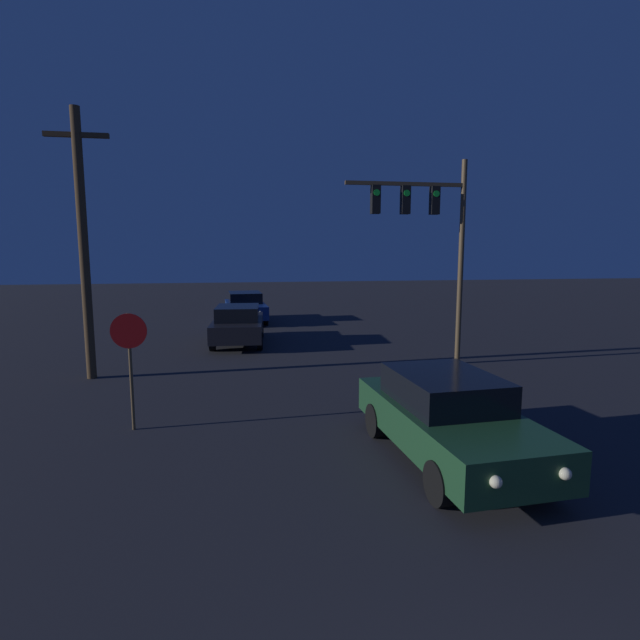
% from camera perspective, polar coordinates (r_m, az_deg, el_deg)
% --- Properties ---
extents(car_near, '(2.27, 4.90, 1.61)m').
position_cam_1_polar(car_near, '(9.69, 14.42, -10.65)').
color(car_near, '#1E4728').
rests_on(car_near, ground_plane).
extents(car_mid, '(2.29, 4.90, 1.61)m').
position_cam_1_polar(car_mid, '(21.02, -9.34, -0.46)').
color(car_mid, black).
rests_on(car_mid, ground_plane).
extents(car_far, '(2.27, 4.89, 1.61)m').
position_cam_1_polar(car_far, '(27.44, -8.53, 1.52)').
color(car_far, navy).
rests_on(car_far, ground_plane).
extents(traffic_signal_mast, '(4.10, 0.30, 6.82)m').
position_cam_1_polar(traffic_signal_mast, '(17.10, 12.55, 10.27)').
color(traffic_signal_mast, brown).
rests_on(traffic_signal_mast, ground_plane).
extents(stop_sign, '(0.75, 0.07, 2.56)m').
position_cam_1_polar(stop_sign, '(11.40, -20.93, -3.08)').
color(stop_sign, brown).
rests_on(stop_sign, ground_plane).
extents(utility_pole, '(1.78, 0.28, 7.96)m').
position_cam_1_polar(utility_pole, '(16.44, -25.44, 8.14)').
color(utility_pole, '#4C3823').
rests_on(utility_pole, ground_plane).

